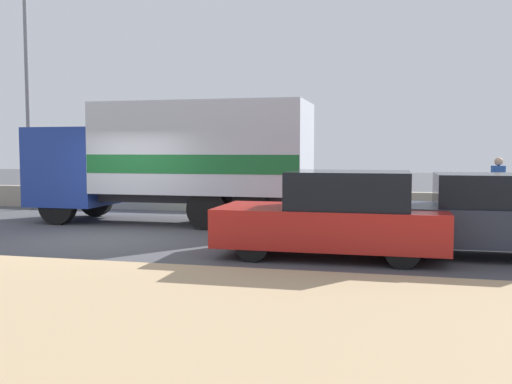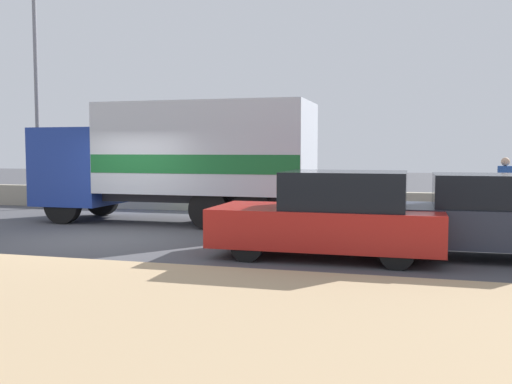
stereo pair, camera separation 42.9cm
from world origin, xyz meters
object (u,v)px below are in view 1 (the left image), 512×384
car_sedan_second (482,216)px  pedestrian (498,188)px  street_lamp (27,75)px  box_truck (177,157)px  car_hatchback (336,216)px

car_sedan_second → pedestrian: (1.19, 5.57, 0.16)m
street_lamp → box_truck: size_ratio=1.03×
box_truck → car_hatchback: (4.67, -3.91, -1.02)m
car_hatchback → pedestrian: size_ratio=2.34×
street_lamp → box_truck: bearing=-20.4°
box_truck → pedestrian: size_ratio=4.23×
street_lamp → car_hatchback: 13.03m
car_hatchback → car_sedan_second: 2.76m
street_lamp → car_hatchback: street_lamp is taller
street_lamp → box_truck: 7.11m
street_lamp → pedestrian: (14.70, 0.08, -3.54)m
box_truck → car_sedan_second: 8.06m
box_truck → car_hatchback: size_ratio=1.81×
box_truck → car_sedan_second: (7.33, -3.20, -1.03)m
box_truck → car_sedan_second: box_truck is taller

